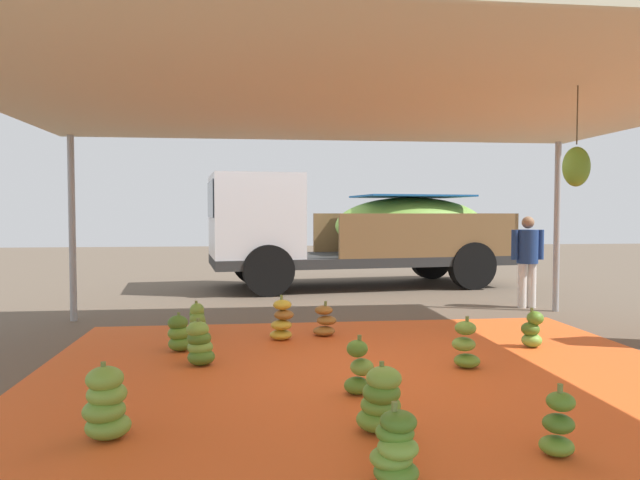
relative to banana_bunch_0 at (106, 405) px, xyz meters
The scene contains 17 objects.
ground_plane 5.06m from the banana_bunch_0, 64.47° to the left, with size 40.00×40.00×0.00m, color brown.
tarp_orange 2.69m from the banana_bunch_0, 35.64° to the left, with size 6.69×5.43×0.01m, color #E05B23.
tent_canopy 3.63m from the banana_bunch_0, 33.90° to the left, with size 8.00×7.00×2.82m.
banana_bunch_0 is the anchor object (origin of this frame).
banana_bunch_1 3.89m from the banana_bunch_0, 59.46° to the left, with size 0.33×0.36×0.45m.
banana_bunch_2 1.97m from the banana_bunch_0, ahead, with size 0.42×0.44×0.53m.
banana_bunch_3 2.09m from the banana_bunch_0, 25.65° to the right, with size 0.39×0.39×0.48m.
banana_bunch_4 2.06m from the banana_bunch_0, 76.48° to the left, with size 0.38×0.38×0.50m.
banana_bunch_5 3.60m from the banana_bunch_0, 84.98° to the left, with size 0.29×0.32×0.45m.
banana_bunch_6 4.96m from the banana_bunch_0, 28.69° to the left, with size 0.32×0.30×0.47m.
banana_bunch_7 3.11m from the banana_bunch_0, 12.05° to the right, with size 0.29×0.29×0.48m.
banana_bunch_8 3.43m from the banana_bunch_0, 65.79° to the left, with size 0.41×0.42×0.57m.
banana_bunch_9 3.59m from the banana_bunch_0, 25.94° to the left, with size 0.32×0.32×0.54m.
banana_bunch_10 2.67m from the banana_bunch_0, 85.91° to the left, with size 0.34×0.33×0.45m.
banana_bunch_11 2.12m from the banana_bunch_0, 22.18° to the left, with size 0.33×0.31×0.53m.
cargo_truck_main 9.08m from the banana_bunch_0, 69.22° to the left, with size 6.60×3.07×2.40m.
worker_0 7.76m from the banana_bunch_0, 42.81° to the left, with size 0.57×0.35×1.55m.
Camera 1 is at (-1.14, -5.86, 1.62)m, focal length 33.30 mm.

